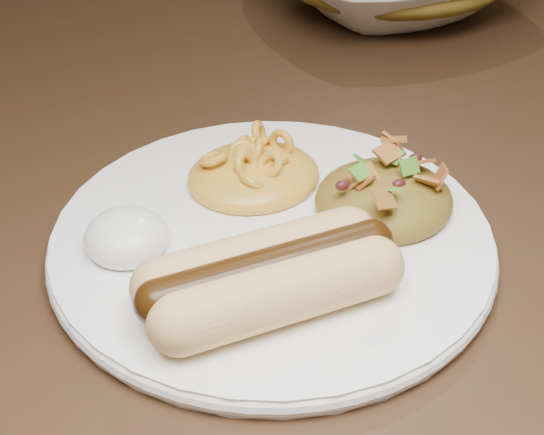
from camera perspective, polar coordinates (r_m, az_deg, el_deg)
name	(u,v)px	position (r m, az deg, el deg)	size (l,w,h in m)	color
table	(99,284)	(0.62, -11.78, -4.49)	(1.60, 0.90, 0.75)	#341D12
plate	(272,240)	(0.49, 0.00, -1.58)	(0.26, 0.26, 0.01)	white
hotdog	(269,275)	(0.43, -0.21, -3.98)	(0.12, 0.07, 0.03)	#F6AE67
mac_and_cheese	(253,160)	(0.52, -1.28, 3.97)	(0.08, 0.08, 0.03)	#E99843
sour_cream	(125,228)	(0.47, -10.01, -0.70)	(0.05, 0.05, 0.03)	white
taco_salad	(385,189)	(0.50, 7.74, 1.98)	(0.08, 0.08, 0.04)	#A73B20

